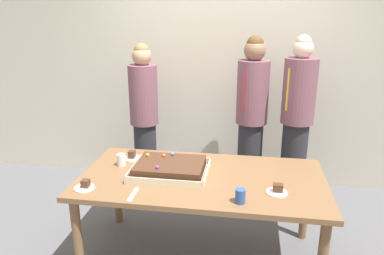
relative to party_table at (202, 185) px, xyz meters
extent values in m
cube|color=beige|center=(0.00, 1.60, 0.84)|extent=(8.00, 0.12, 3.00)
cube|color=brown|center=(0.00, 0.00, 0.06)|extent=(1.90, 0.99, 0.04)
cylinder|color=brown|center=(-0.87, -0.42, -0.31)|extent=(0.07, 0.07, 0.69)
cylinder|color=brown|center=(-0.87, 0.42, -0.31)|extent=(0.07, 0.07, 0.69)
cylinder|color=brown|center=(0.87, 0.42, -0.31)|extent=(0.07, 0.07, 0.69)
cube|color=beige|center=(-0.26, 0.01, 0.08)|extent=(0.60, 0.47, 0.01)
cube|color=beige|center=(-0.26, -0.22, 0.11)|extent=(0.60, 0.01, 0.05)
cube|color=beige|center=(-0.26, 0.24, 0.11)|extent=(0.60, 0.01, 0.05)
cube|color=beige|center=(-0.55, 0.01, 0.11)|extent=(0.01, 0.47, 0.05)
cube|color=beige|center=(0.04, 0.01, 0.11)|extent=(0.01, 0.47, 0.05)
cube|color=#4C2D1E|center=(-0.26, 0.01, 0.13)|extent=(0.53, 0.40, 0.09)
sphere|color=#2D84E0|center=(-0.27, 0.16, 0.19)|extent=(0.03, 0.03, 0.03)
sphere|color=purple|center=(-0.32, -0.12, 0.19)|extent=(0.03, 0.03, 0.03)
sphere|color=yellow|center=(-0.46, 0.11, 0.19)|extent=(0.03, 0.03, 0.03)
sphere|color=orange|center=(-0.33, 0.12, 0.19)|extent=(0.03, 0.03, 0.03)
cylinder|color=white|center=(-0.82, -0.34, 0.08)|extent=(0.15, 0.15, 0.01)
cube|color=#4C2D1E|center=(-0.81, -0.33, 0.11)|extent=(0.05, 0.06, 0.05)
cylinder|color=white|center=(0.56, -0.19, 0.08)|extent=(0.15, 0.15, 0.01)
cube|color=#4C2D1E|center=(0.57, -0.18, 0.11)|extent=(0.07, 0.05, 0.06)
cylinder|color=white|center=(-0.64, 0.26, 0.08)|extent=(0.15, 0.15, 0.01)
cube|color=#4C2D1E|center=(-0.65, 0.26, 0.12)|extent=(0.05, 0.06, 0.06)
cylinder|color=white|center=(-0.69, 0.11, 0.13)|extent=(0.07, 0.07, 0.10)
cylinder|color=#2D5199|center=(0.31, -0.36, 0.13)|extent=(0.07, 0.07, 0.10)
cube|color=silver|center=(-0.44, -0.37, 0.08)|extent=(0.03, 0.20, 0.01)
cylinder|color=#28282D|center=(0.37, 1.13, -0.23)|extent=(0.26, 0.26, 0.86)
cylinder|color=#7A4C5B|center=(0.37, 1.13, 0.52)|extent=(0.32, 0.32, 0.65)
cube|color=maroon|center=(0.29, 0.99, 0.55)|extent=(0.04, 0.02, 0.41)
sphere|color=#8C664C|center=(0.37, 1.13, 0.94)|extent=(0.22, 0.22, 0.22)
sphere|color=brown|center=(0.37, 1.13, 1.00)|extent=(0.17, 0.17, 0.17)
cylinder|color=#28282D|center=(-0.76, 1.05, -0.25)|extent=(0.24, 0.24, 0.82)
cylinder|color=#7A4C5B|center=(-0.76, 1.05, 0.47)|extent=(0.30, 0.30, 0.63)
sphere|color=tan|center=(-0.76, 1.05, 0.87)|extent=(0.20, 0.20, 0.20)
sphere|color=olive|center=(-0.76, 1.05, 0.93)|extent=(0.15, 0.15, 0.15)
cylinder|color=#28282D|center=(0.81, 1.04, -0.21)|extent=(0.26, 0.26, 0.90)
cylinder|color=#7A4C5B|center=(0.81, 1.04, 0.57)|extent=(0.32, 0.32, 0.64)
cube|color=gold|center=(0.70, 0.93, 0.60)|extent=(0.04, 0.02, 0.41)
sphere|color=beige|center=(0.81, 1.04, 0.97)|extent=(0.19, 0.19, 0.19)
sphere|color=#B2A899|center=(0.81, 1.04, 1.03)|extent=(0.15, 0.15, 0.15)
camera|label=1|loc=(0.34, -2.59, 1.31)|focal=34.32mm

